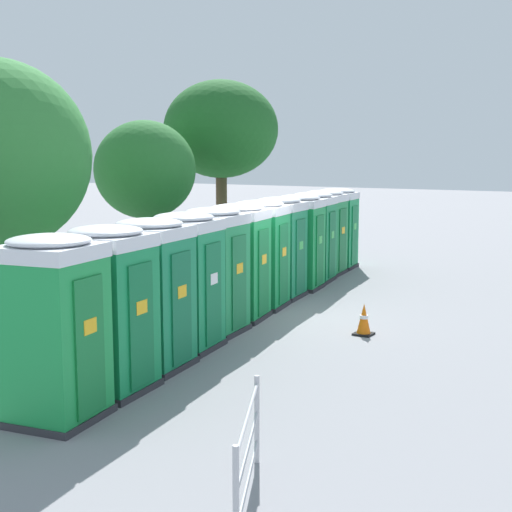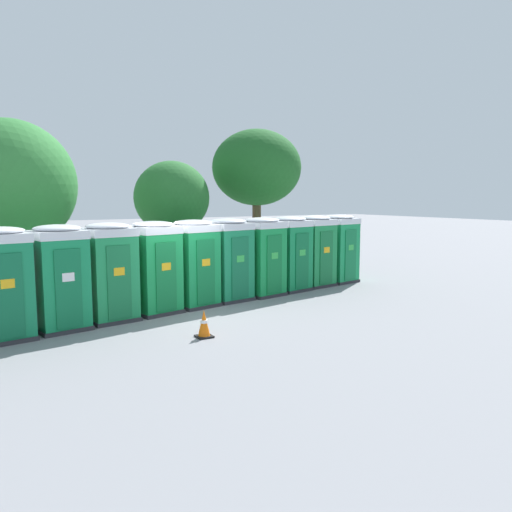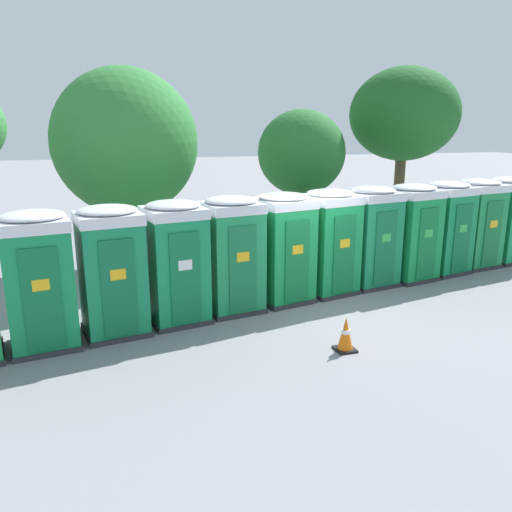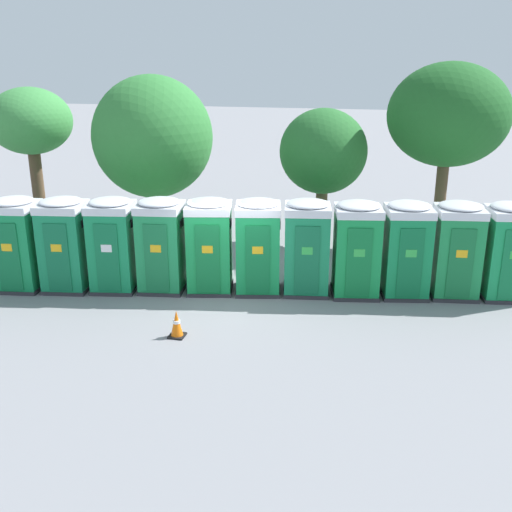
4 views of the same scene
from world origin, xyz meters
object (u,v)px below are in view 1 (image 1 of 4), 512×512
portapotty_10 (324,232)px  street_tree_0 (145,171)px  portapotty_9 (313,236)px  traffic_cone (364,320)px  portapotty_6 (260,253)px  portapotty_7 (279,247)px  portapotty_5 (238,261)px  portapotty_4 (213,270)px  portapotty_11 (337,228)px  portapotty_2 (151,293)px  event_barrier (248,451)px  portapotty_0 (53,327)px  portapotty_8 (299,241)px  portapotty_1 (108,308)px  portapotty_3 (185,280)px  street_tree_3 (221,130)px

portapotty_10 → street_tree_0: size_ratio=0.56×
portapotty_9 → traffic_cone: size_ratio=3.97×
portapotty_6 → portapotty_7: bearing=10.8°
portapotty_5 → traffic_cone: portapotty_5 is taller
portapotty_5 → portapotty_9: 5.20m
portapotty_4 → portapotty_11: (8.95, 1.61, 0.00)m
portapotty_2 → event_barrier: portapotty_2 is taller
portapotty_0 → event_barrier: portapotty_0 is taller
portapotty_6 → event_barrier: bearing=-148.6°
portapotty_5 → street_tree_0: bearing=63.2°
portapotty_6 → traffic_cone: 3.51m
portapotty_2 → portapotty_5: (3.82, 0.79, -0.00)m
portapotty_0 → portapotty_9: (11.49, 2.17, 0.00)m
portapotty_8 → street_tree_0: street_tree_0 is taller
portapotty_0 → portapotty_1: same height
portapotty_3 → portapotty_5: same height
portapotty_8 → portapotty_4: bearing=-170.5°
portapotty_4 → portapotty_6: bearing=10.7°
event_barrier → portapotty_8: bearing=26.5°
street_tree_0 → traffic_cone: bearing=-106.4°
portapotty_3 → event_barrier: size_ratio=1.38×
portapotty_6 → street_tree_3: 7.29m
portapotty_3 → street_tree_0: (4.92, 5.22, 1.86)m
street_tree_3 → traffic_cone: street_tree_3 is taller
street_tree_3 → portapotty_0: bearing=-154.2°
portapotty_4 → portapotty_7: (3.83, 0.73, -0.00)m
portapotty_1 → event_barrier: size_ratio=1.38×
street_tree_0 → traffic_cone: size_ratio=7.08×
portapotty_1 → street_tree_0: street_tree_0 is taller
portapotty_0 → portapotty_2: (2.55, 0.48, 0.00)m
street_tree_3 → portapotty_7: bearing=-129.8°
portapotty_6 → portapotty_10: 5.20m
portapotty_6 → portapotty_9: same height
portapotty_5 → portapotty_10: 6.50m
portapotty_0 → street_tree_0: size_ratio=0.56×
portapotty_2 → street_tree_0: bearing=41.6°
portapotty_6 → portapotty_2: bearing=-168.5°
portapotty_6 → portapotty_7: size_ratio=1.00×
portapotty_9 → event_barrier: size_ratio=1.38×
portapotty_2 → portapotty_10: 10.39m
portapotty_3 → street_tree_3: (8.65, 5.27, 3.09)m
portapotty_0 → traffic_cone: (6.50, -1.65, -0.97)m
portapotty_0 → street_tree_3: (12.47, 6.03, 3.09)m
portapotty_3 → portapotty_9: bearing=10.4°
street_tree_0 → portapotty_0: bearing=-145.6°
portapotty_4 → portapotty_9: size_ratio=1.00×
portapotty_3 → portapotty_5: 2.60m
traffic_cone → portapotty_7: bearing=54.6°
portapotty_5 → street_tree_0: (2.37, 4.70, 1.86)m
portapotty_7 → portapotty_9: size_ratio=1.00×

